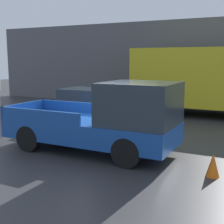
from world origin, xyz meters
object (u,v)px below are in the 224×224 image
car (91,107)px  traffic_cone (213,165)px  delivery_truck (213,80)px  pickup_truck (106,120)px

car → traffic_cone: (5.69, -3.78, -0.52)m
delivery_truck → traffic_cone: (1.44, -8.52, -1.56)m
pickup_truck → traffic_cone: (3.24, -0.57, -0.73)m
delivery_truck → traffic_cone: bearing=-80.4°
pickup_truck → traffic_cone: size_ratio=9.15×
pickup_truck → traffic_cone: 3.37m
car → delivery_truck: delivery_truck is taller
car → traffic_cone: 6.85m
delivery_truck → pickup_truck: bearing=-102.8°
delivery_truck → traffic_cone: 8.78m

